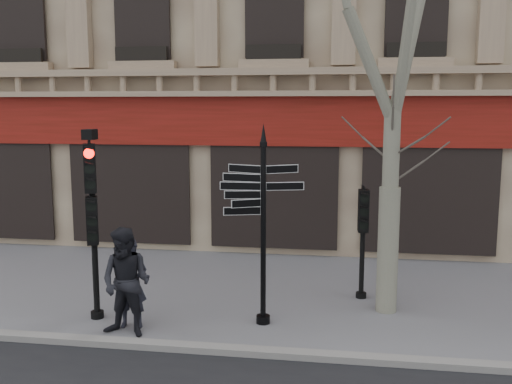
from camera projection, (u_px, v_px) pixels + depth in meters
ground at (242, 322)px, 10.62m from camera, size 80.00×80.00×0.00m
kerb at (227, 350)px, 9.24m from camera, size 80.00×0.25×0.12m
fingerpost at (263, 191)px, 10.19m from camera, size 1.68×1.68×3.68m
traffic_signal_main at (92, 201)px, 10.49m from camera, size 0.47×0.41×3.57m
traffic_signal_secondary at (363, 223)px, 11.72m from camera, size 0.41×0.31×2.30m
pedestrian_a at (131, 283)px, 10.26m from camera, size 0.61×0.41×1.64m
pedestrian_b at (126, 282)px, 9.87m from camera, size 1.02×0.85×1.92m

